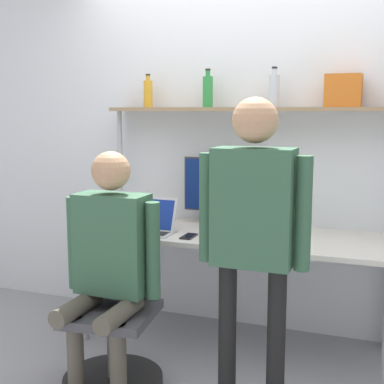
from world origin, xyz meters
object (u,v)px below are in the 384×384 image
object	(u,v)px
office_chair	(115,337)
person_standing	(253,221)
bottle_green	(208,91)
bottle_amber	(148,93)
person_seated	(109,253)
monitor	(222,189)
cell_phone	(189,236)
bottle_clear	(274,90)
laptop	(151,223)
storage_box	(343,91)

from	to	relation	value
office_chair	person_standing	xyz separation A→B (m)	(0.80, -0.07, 0.74)
bottle_green	bottle_amber	bearing A→B (deg)	180.00
person_seated	person_standing	bearing A→B (deg)	-1.30
person_seated	office_chair	bearing A→B (deg)	95.80
person_seated	person_standing	xyz separation A→B (m)	(0.80, -0.02, 0.24)
monitor	cell_phone	world-z (taller)	monitor
bottle_amber	cell_phone	bearing A→B (deg)	-42.46
bottle_clear	bottle_green	size ratio (longest dim) A/B	1.00
monitor	person_seated	xyz separation A→B (m)	(-0.32, -0.99, -0.23)
monitor	bottle_clear	distance (m)	0.74
cell_phone	bottle_clear	size ratio (longest dim) A/B	0.58
monitor	cell_phone	xyz separation A→B (m)	(-0.09, -0.40, -0.25)
bottle_amber	person_seated	bearing A→B (deg)	-76.63
laptop	cell_phone	world-z (taller)	laptop
monitor	person_seated	bearing A→B (deg)	-108.13
laptop	bottle_clear	bearing A→B (deg)	28.85
person_standing	bottle_clear	bearing A→B (deg)	97.64
bottle_green	bottle_amber	xyz separation A→B (m)	(-0.45, 0.00, -0.01)
bottle_clear	bottle_amber	xyz separation A→B (m)	(-0.90, 0.00, -0.01)
cell_phone	person_standing	xyz separation A→B (m)	(0.57, -0.60, 0.26)
bottle_clear	bottle_green	distance (m)	0.45
monitor	bottle_clear	size ratio (longest dim) A/B	2.13
monitor	bottle_clear	bearing A→B (deg)	5.88
person_standing	bottle_clear	size ratio (longest dim) A/B	6.20
laptop	person_standing	distance (m)	1.09
office_chair	person_standing	world-z (taller)	person_standing
monitor	person_standing	distance (m)	1.11
monitor	bottle_green	xyz separation A→B (m)	(-0.12, 0.03, 0.66)
bottle_amber	storage_box	xyz separation A→B (m)	(1.34, 0.00, 0.00)
monitor	laptop	xyz separation A→B (m)	(-0.37, -0.36, -0.20)
cell_phone	person_standing	distance (m)	0.87
laptop	person_standing	xyz separation A→B (m)	(0.85, -0.65, 0.20)
bottle_clear	bottle_amber	bearing A→B (deg)	180.00
cell_phone	person_seated	world-z (taller)	person_seated
monitor	cell_phone	distance (m)	0.48
person_standing	storage_box	world-z (taller)	storage_box
monitor	office_chair	bearing A→B (deg)	-109.25
cell_phone	bottle_amber	size ratio (longest dim) A/B	0.64
cell_phone	bottle_amber	distance (m)	1.11
person_standing	storage_box	distance (m)	1.26
cell_phone	monitor	bearing A→B (deg)	77.41
bottle_clear	storage_box	xyz separation A→B (m)	(0.44, 0.00, -0.01)
person_standing	bottle_amber	size ratio (longest dim) A/B	6.87
office_chair	storage_box	distance (m)	2.02
laptop	cell_phone	distance (m)	0.29
office_chair	cell_phone	bearing A→B (deg)	66.10
person_standing	person_seated	bearing A→B (deg)	178.70
monitor	office_chair	world-z (taller)	monitor
person_seated	laptop	bearing A→B (deg)	94.53
monitor	bottle_amber	bearing A→B (deg)	176.51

